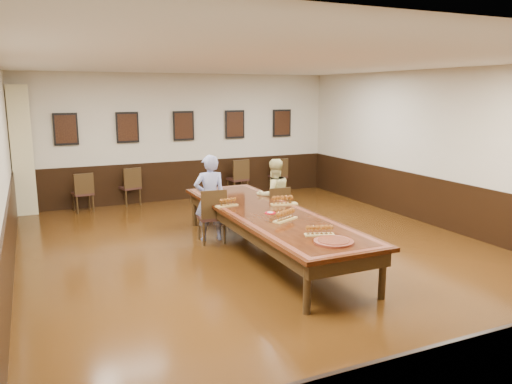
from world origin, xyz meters
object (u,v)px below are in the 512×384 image
carved_platter (334,242)px  spare_chair_b (130,186)px  chair_man (212,215)px  spare_chair_d (277,175)px  person_man (210,198)px  chair_woman (276,209)px  spare_chair_c (238,178)px  person_woman (274,195)px  conference_table (268,220)px  spare_chair_a (83,192)px

carved_platter → spare_chair_b: bearing=102.1°
chair_man → spare_chair_d: (3.23, 3.71, -0.03)m
person_man → spare_chair_d: bearing=-125.9°
spare_chair_d → carved_platter: 7.26m
chair_woman → spare_chair_c: size_ratio=0.93×
spare_chair_c → person_woman: 3.51m
spare_chair_b → conference_table: 5.06m
spare_chair_b → chair_woman: bearing=107.6°
person_man → spare_chair_c: bearing=-113.6°
person_man → person_woman: person_man is taller
conference_table → carved_platter: (0.02, -1.97, 0.16)m
spare_chair_d → spare_chair_a: bearing=3.2°
conference_table → spare_chair_b: bearing=106.5°
chair_woman → spare_chair_c: spare_chair_c is taller
carved_platter → person_man: bearing=101.4°
spare_chair_c → conference_table: (-1.38, -4.73, 0.11)m
spare_chair_a → spare_chair_d: 5.17m
chair_man → person_woman: (1.37, 0.18, 0.22)m
chair_man → spare_chair_a: (-1.93, 3.51, -0.05)m
chair_man → spare_chair_c: (2.01, 3.62, -0.01)m
spare_chair_c → chair_woman: bearing=75.0°
chair_man → person_woman: bearing=-166.5°
chair_man → person_man: (0.01, 0.11, 0.30)m
spare_chair_b → carved_platter: size_ratio=1.65×
spare_chair_a → conference_table: size_ratio=0.18×
person_man → conference_table: size_ratio=0.32×
conference_table → chair_woman: bearing=58.1°
chair_woman → spare_chair_b: size_ratio=0.99×
chair_woman → spare_chair_b: bearing=-56.9°
carved_platter → conference_table: bearing=90.7°
spare_chair_a → spare_chair_d: spare_chair_d is taller
spare_chair_a → person_woman: (3.30, -3.33, 0.27)m
chair_man → conference_table: 1.27m
spare_chair_b → person_woman: size_ratio=0.65×
spare_chair_c → chair_man: bearing=56.3°
person_woman → carved_platter: bearing=80.0°
spare_chair_b → spare_chair_c: 2.82m
person_woman → spare_chair_d: bearing=-115.4°
person_woman → conference_table: (-0.74, -1.28, -0.12)m
chair_woman → person_woman: 0.28m
spare_chair_c → spare_chair_d: size_ratio=1.05×
chair_man → spare_chair_b: chair_man is taller
chair_woman → person_woman: (0.00, 0.10, 0.26)m
spare_chair_a → chair_man: bearing=111.1°
spare_chair_a → person_woman: 4.69m
chair_woman → person_man: person_man is taller
spare_chair_d → conference_table: bearing=62.5°
spare_chair_c → person_woman: person_woman is taller
spare_chair_a → person_man: 3.93m
chair_man → person_woman: size_ratio=0.70×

